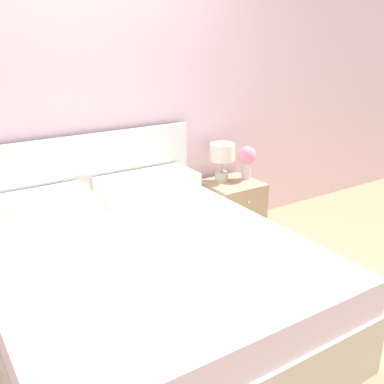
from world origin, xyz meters
TOP-DOWN VIEW (x-y plane):
  - ground_plane at (0.00, 0.00)m, footprint 12.00×12.00m
  - wall_back at (0.00, 0.07)m, footprint 8.00×0.06m
  - bed at (0.00, -0.94)m, footprint 1.77×2.02m
  - nightstand at (1.23, -0.24)m, footprint 0.45×0.45m
  - table_lamp at (1.18, -0.15)m, footprint 0.21×0.21m
  - flower_vase at (1.40, -0.22)m, footprint 0.16×0.16m

SIDE VIEW (x-z plane):
  - ground_plane at x=0.00m, z-range 0.00..0.00m
  - nightstand at x=1.23m, z-range 0.00..0.50m
  - bed at x=0.00m, z-range -0.21..0.82m
  - flower_vase at x=1.40m, z-range 0.54..0.83m
  - table_lamp at x=1.18m, z-range 0.57..0.89m
  - wall_back at x=0.00m, z-range 0.00..2.60m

